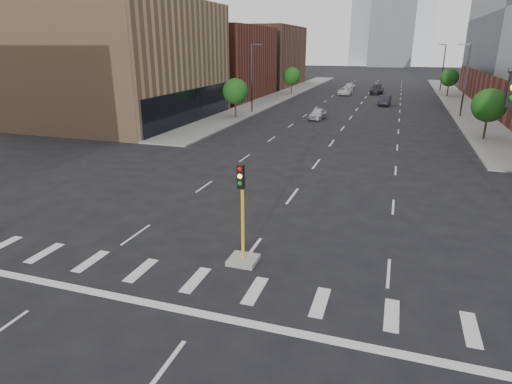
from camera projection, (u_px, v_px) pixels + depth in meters
The scene contains 19 objects.
sidewalk_left_far at pixel (285, 94), 81.25m from camera, with size 5.00×92.00×0.15m, color gray.
sidewalk_right_far at pixel (456, 100), 72.39m from camera, with size 5.00×92.00×0.15m, color gray.
building_left_mid at pixel (117, 61), 52.15m from camera, with size 20.00×24.00×14.00m, color #A2815B.
building_left_far_a at pixel (206, 62), 75.83m from camera, with size 20.00×22.00×12.00m, color brown.
building_left_far_b at pixel (253, 56), 99.03m from camera, with size 20.00×24.00×13.00m, color brown.
tower_mid at pixel (394, 13), 182.90m from camera, with size 18.00×18.00×44.00m, color slate.
median_traffic_signal at pixel (243, 242), 18.10m from camera, with size 1.20×1.20×4.40m.
streetlight_right_a at pixel (465, 77), 54.18m from camera, with size 1.60×0.22×9.07m.
streetlight_right_b at pixel (443, 66), 85.63m from camera, with size 1.60×0.22×9.07m.
streetlight_left at pixel (252, 76), 57.61m from camera, with size 1.60×0.22×9.07m.
tree_left_near at pixel (235, 91), 53.82m from camera, with size 3.20×3.20×4.85m.
tree_left_far at pixel (292, 76), 80.77m from camera, with size 3.20×3.20×4.85m.
tree_right_near at pixel (489, 105), 41.06m from camera, with size 3.20×3.20×4.85m.
tree_right_far at pixel (450, 77), 76.99m from camera, with size 3.20×3.20×4.85m.
car_near_left at pixel (318, 114), 53.90m from camera, with size 1.59×3.95×1.35m, color silver.
car_mid_right at pixel (385, 100), 66.45m from camera, with size 1.60×4.60×1.52m, color black.
car_far_left at pixel (345, 91), 80.59m from camera, with size 2.30×4.98×1.39m, color silver.
car_deep_right at pixel (377, 89), 82.23m from camera, with size 2.39×5.87×1.70m, color black.
car_distant at pixel (349, 86), 90.56m from camera, with size 1.60×3.97×1.35m, color silver.
Camera 1 is at (5.67, -6.46, 8.85)m, focal length 30.00 mm.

